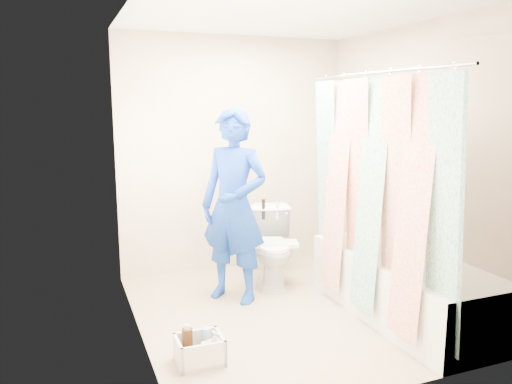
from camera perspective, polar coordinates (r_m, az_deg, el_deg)
name	(u,v)px	position (r m, az deg, el deg)	size (l,w,h in m)	color
floor	(286,312)	(4.32, 3.43, -13.48)	(2.60, 2.60, 0.00)	tan
ceiling	(289,13)	(4.02, 3.81, 19.72)	(2.40, 2.60, 0.02)	white
wall_back	(234,155)	(5.19, -2.49, 4.28)	(2.40, 0.02, 2.40)	beige
wall_front	(386,199)	(2.89, 14.60, -0.80)	(2.40, 0.02, 2.40)	beige
wall_left	(135,179)	(3.66, -13.69, 1.51)	(0.02, 2.60, 2.40)	beige
wall_right	(410,164)	(4.63, 17.21, 3.11)	(0.02, 2.60, 2.40)	beige
bathtub	(403,285)	(4.31, 16.42, -10.15)	(0.70, 1.75, 0.50)	white
curtain_rod	(378,73)	(3.86, 13.72, 13.12)	(0.02, 0.02, 1.90)	silver
shower_curtain	(372,197)	(3.92, 13.15, -0.58)	(0.06, 1.75, 1.80)	white
toilet	(273,247)	(4.83, 1.96, -6.28)	(0.41, 0.71, 0.73)	silver
tank_lid	(274,244)	(4.70, 2.10, -5.95)	(0.45, 0.19, 0.03)	white
tank_internals	(267,207)	(4.93, 1.28, -1.71)	(0.17, 0.08, 0.24)	black
plumber	(234,206)	(4.34, -2.54, -1.62)	(0.62, 0.41, 1.69)	#0F3799
cleaning_caddy	(201,351)	(3.54, -6.29, -17.58)	(0.31, 0.25, 0.24)	silver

